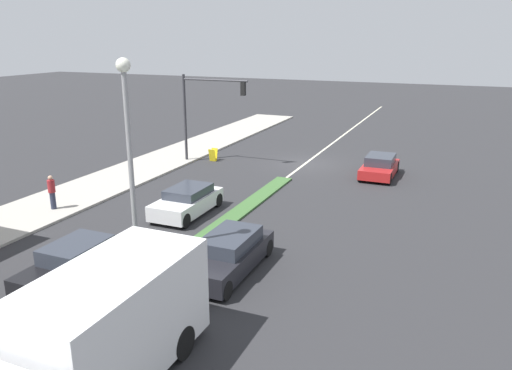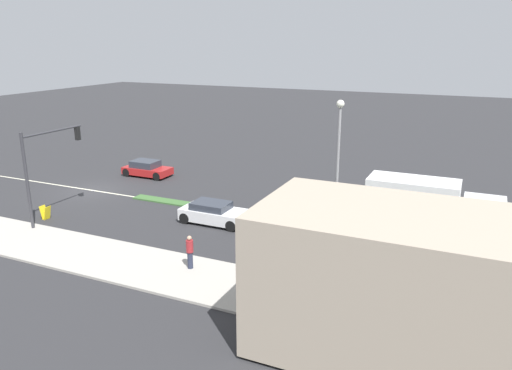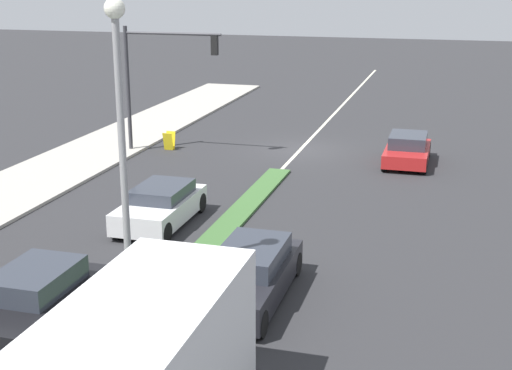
% 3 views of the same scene
% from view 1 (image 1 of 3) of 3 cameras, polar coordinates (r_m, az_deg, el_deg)
% --- Properties ---
extents(ground_plane, '(160.00, 160.00, 0.00)m').
position_cam_1_polar(ground_plane, '(17.66, -12.57, -10.94)').
color(ground_plane, '#2B2B2D').
extents(lane_marking_center, '(0.16, 60.00, 0.01)m').
position_cam_1_polar(lane_marking_center, '(32.99, 5.65, 2.45)').
color(lane_marking_center, beige).
rests_on(lane_marking_center, ground).
extents(traffic_signal_main, '(4.59, 0.34, 5.60)m').
position_cam_1_polar(traffic_signal_main, '(32.44, -5.98, 9.21)').
color(traffic_signal_main, '#333338').
rests_on(traffic_signal_main, sidewalk_right).
extents(street_lamp, '(0.44, 0.44, 7.37)m').
position_cam_1_polar(street_lamp, '(15.82, -14.28, 4.15)').
color(street_lamp, gray).
rests_on(street_lamp, median_strip).
extents(pedestrian, '(0.34, 0.34, 1.65)m').
position_cam_1_polar(pedestrian, '(25.57, -22.30, -0.68)').
color(pedestrian, '#282D42').
rests_on(pedestrian, sidewalk_right).
extents(warning_aframe_sign, '(0.45, 0.53, 0.84)m').
position_cam_1_polar(warning_aframe_sign, '(33.57, -4.92, 3.46)').
color(warning_aframe_sign, yellow).
rests_on(warning_aframe_sign, ground).
extents(delivery_truck, '(2.44, 7.50, 2.87)m').
position_cam_1_polar(delivery_truck, '(12.27, -18.67, -16.85)').
color(delivery_truck, silver).
rests_on(delivery_truck, ground).
extents(van_white, '(1.85, 4.00, 1.29)m').
position_cam_1_polar(van_white, '(23.60, -7.88, -1.85)').
color(van_white, silver).
rests_on(van_white, ground).
extents(sedan_dark, '(1.80, 4.46, 1.37)m').
position_cam_1_polar(sedan_dark, '(17.85, -3.17, -7.87)').
color(sedan_dark, black).
rests_on(sedan_dark, ground).
extents(suv_black, '(1.83, 4.00, 1.41)m').
position_cam_1_polar(suv_black, '(18.10, -20.01, -8.51)').
color(suv_black, black).
rests_on(suv_black, ground).
extents(hatchback_red, '(1.85, 3.82, 1.26)m').
position_cam_1_polar(hatchback_red, '(30.60, 13.94, 2.07)').
color(hatchback_red, '#AD1E1E').
rests_on(hatchback_red, ground).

